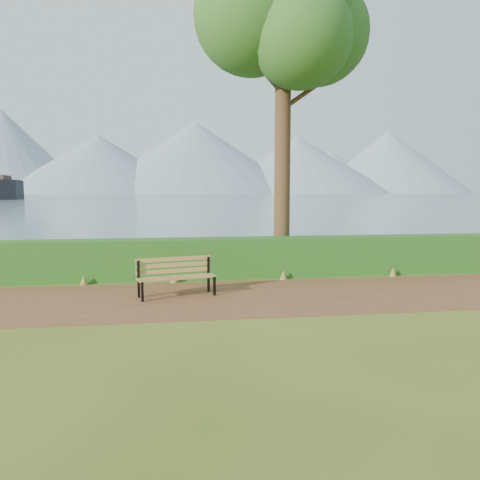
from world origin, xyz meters
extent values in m
plane|color=#415418|center=(0.00, 0.00, 0.00)|extent=(140.00, 140.00, 0.00)
cube|color=brown|center=(0.00, 0.30, 0.01)|extent=(40.00, 3.40, 0.01)
cube|color=#164E16|center=(0.00, 2.60, 0.50)|extent=(32.00, 0.85, 1.00)
cube|color=#465F71|center=(0.00, 260.00, 0.01)|extent=(700.00, 510.00, 0.00)
cone|color=gray|center=(-140.00, 410.00, 35.00)|extent=(140.00, 140.00, 70.00)
cone|color=gray|center=(-60.00, 395.00, 24.00)|extent=(160.00, 160.00, 48.00)
cone|color=gray|center=(20.00, 405.00, 31.00)|extent=(190.00, 190.00, 62.00)
cone|color=gray|center=(110.00, 400.00, 25.00)|extent=(170.00, 170.00, 50.00)
cone|color=gray|center=(200.00, 410.00, 29.00)|extent=(150.00, 150.00, 58.00)
cone|color=gray|center=(-10.00, 430.00, 17.50)|extent=(120.00, 120.00, 35.00)
cone|color=gray|center=(150.00, 425.00, 20.00)|extent=(130.00, 130.00, 40.00)
cube|color=black|center=(-1.74, 0.14, 0.20)|extent=(0.06, 0.06, 0.41)
cube|color=black|center=(-1.83, 0.53, 0.39)|extent=(0.06, 0.06, 0.78)
cube|color=black|center=(-1.79, 0.33, 0.38)|extent=(0.16, 0.47, 0.05)
cube|color=black|center=(-0.27, 0.51, 0.20)|extent=(0.06, 0.06, 0.41)
cube|color=black|center=(-0.36, 0.89, 0.39)|extent=(0.06, 0.06, 0.78)
cube|color=black|center=(-0.32, 0.70, 0.38)|extent=(0.16, 0.47, 0.05)
cube|color=#AF8243|center=(-1.01, 0.35, 0.41)|extent=(1.60, 0.47, 0.03)
cube|color=#AF8243|center=(-1.04, 0.46, 0.41)|extent=(1.60, 0.47, 0.03)
cube|color=#AF8243|center=(-1.07, 0.57, 0.41)|extent=(1.60, 0.47, 0.03)
cube|color=#AF8243|center=(-1.09, 0.68, 0.41)|extent=(1.60, 0.47, 0.03)
cube|color=#AF8243|center=(-1.11, 0.74, 0.51)|extent=(1.58, 0.43, 0.09)
cube|color=#AF8243|center=(-1.11, 0.74, 0.64)|extent=(1.58, 0.43, 0.09)
cube|color=#AF8243|center=(-1.11, 0.74, 0.77)|extent=(1.58, 0.43, 0.09)
cylinder|color=#3B2618|center=(1.85, 3.36, 3.87)|extent=(0.43, 0.43, 7.74)
sphere|color=#20551C|center=(1.85, 3.36, 7.10)|extent=(3.66, 3.66, 3.66)
sphere|color=#20551C|center=(2.85, 3.59, 6.45)|extent=(2.80, 2.80, 2.80)
sphere|color=#20551C|center=(0.98, 3.22, 6.67)|extent=(3.01, 3.01, 3.01)
sphere|color=#20551C|center=(2.11, 2.58, 6.02)|extent=(2.58, 2.58, 2.58)
cylinder|color=#3B2618|center=(2.34, 3.36, 4.73)|extent=(1.13, 0.13, 0.85)
cylinder|color=#3B2618|center=(1.42, 3.46, 5.27)|extent=(0.88, 0.41, 0.77)
camera|label=1|loc=(-1.14, -9.16, 2.20)|focal=35.00mm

